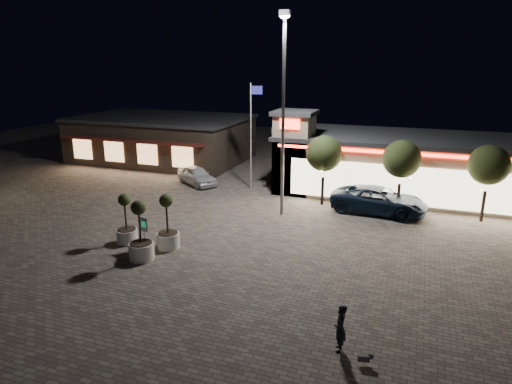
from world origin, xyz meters
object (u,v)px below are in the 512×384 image
(white_sedan, at_px, (197,175))
(valet_sign, at_px, (144,227))
(pedestrian, at_px, (340,328))
(planter_left, at_px, (127,228))
(pickup_truck, at_px, (379,200))
(planter_mid, at_px, (141,241))

(white_sedan, distance_m, valet_sign, 13.12)
(white_sedan, xyz_separation_m, pedestrian, (14.61, -17.82, 0.13))
(planter_left, bearing_deg, white_sedan, 99.37)
(pickup_truck, bearing_deg, white_sedan, 86.99)
(pickup_truck, xyz_separation_m, valet_sign, (-10.94, -10.37, 0.41))
(pedestrian, height_order, valet_sign, valet_sign)
(white_sedan, relative_size, planter_mid, 1.38)
(pedestrian, xyz_separation_m, planter_mid, (-10.65, 4.08, 0.10))
(white_sedan, height_order, valet_sign, valet_sign)
(pedestrian, xyz_separation_m, valet_sign, (-11.17, 5.18, 0.40))
(planter_mid, bearing_deg, pedestrian, -20.97)
(planter_left, xyz_separation_m, valet_sign, (1.44, -0.46, 0.40))
(pickup_truck, height_order, pedestrian, pedestrian)
(pedestrian, bearing_deg, valet_sign, -123.26)
(white_sedan, bearing_deg, pedestrian, -105.86)
(white_sedan, distance_m, planter_mid, 14.31)
(pickup_truck, distance_m, planter_mid, 15.49)
(pickup_truck, bearing_deg, planter_left, 134.66)
(valet_sign, bearing_deg, white_sedan, 105.25)
(valet_sign, bearing_deg, planter_left, 162.28)
(pickup_truck, relative_size, planter_mid, 1.99)
(white_sedan, distance_m, pedestrian, 23.05)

